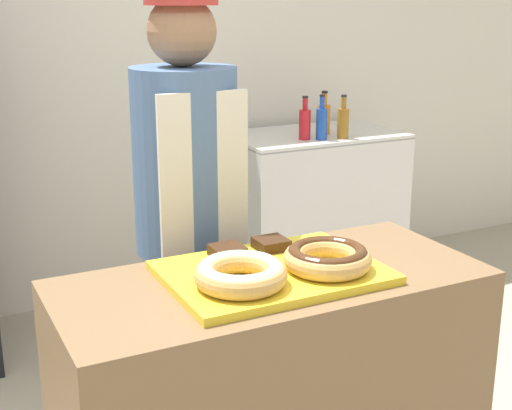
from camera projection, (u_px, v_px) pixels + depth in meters
The scene contains 12 objects.
wall_back at pixel (79, 55), 3.67m from camera, with size 8.00×0.06×2.70m.
serving_tray at pixel (272, 272), 1.96m from camera, with size 0.59×0.43×0.02m.
donut_light_glaze at pixel (241, 273), 1.83m from camera, with size 0.24×0.24×0.07m.
donut_chocolate_glaze at pixel (328, 257), 1.94m from camera, with size 0.24×0.24×0.07m.
brownie_back_left at pixel (227, 251), 2.05m from camera, with size 0.09×0.09×0.03m.
brownie_back_right at pixel (271, 244), 2.11m from camera, with size 0.09×0.09×0.03m.
baker_person at pixel (188, 226), 2.39m from camera, with size 0.34×0.34×1.68m.
chest_freezer at pixel (311, 210), 4.10m from camera, with size 0.96×0.60×0.91m.
bottle_blue at pixel (322, 122), 3.76m from camera, with size 0.06×0.06×0.24m.
bottle_amber at pixel (343, 122), 3.79m from camera, with size 0.06×0.06×0.23m.
bottle_orange at pixel (324, 118), 3.91m from camera, with size 0.07×0.07×0.24m.
bottle_red at pixel (305, 123), 3.76m from camera, with size 0.06×0.06×0.23m.
Camera 1 is at (-0.86, -1.62, 1.62)m, focal length 50.00 mm.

